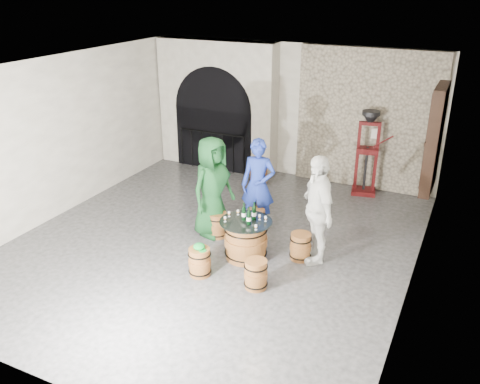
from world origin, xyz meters
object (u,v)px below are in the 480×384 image
at_px(barrel_stool_right, 300,247).
at_px(wine_bottle_right, 254,212).
at_px(barrel_stool_far, 256,221).
at_px(barrel_table, 246,240).
at_px(side_barrel, 258,172).
at_px(wine_bottle_center, 249,217).
at_px(corking_press, 368,147).
at_px(person_green, 212,187).
at_px(person_white, 317,209).
at_px(barrel_stool_left, 217,225).
at_px(wine_bottle_left, 244,213).
at_px(barrel_stool_near_right, 256,274).
at_px(person_blue, 258,185).
at_px(barrel_stool_near_left, 200,262).

distance_m(barrel_stool_right, wine_bottle_right, 1.02).
height_order(barrel_stool_far, wine_bottle_right, wine_bottle_right).
relative_size(barrel_table, side_barrel, 1.56).
distance_m(wine_bottle_center, corking_press, 4.02).
bearing_deg(barrel_stool_far, person_green, -153.37).
bearing_deg(person_white, side_barrel, -177.82).
bearing_deg(barrel_stool_left, barrel_stool_right, -3.88).
relative_size(barrel_stool_far, wine_bottle_right, 1.50).
bearing_deg(corking_press, wine_bottle_left, -120.51).
bearing_deg(barrel_stool_far, wine_bottle_left, -79.34).
height_order(barrel_stool_near_right, side_barrel, side_barrel).
distance_m(barrel_stool_near_right, wine_bottle_center, 1.03).
bearing_deg(barrel_stool_near_right, person_green, 137.99).
bearing_deg(person_blue, side_barrel, 104.35).
xyz_separation_m(barrel_stool_far, wine_bottle_right, (0.32, -0.80, 0.60)).
bearing_deg(corking_press, wine_bottle_right, -118.80).
xyz_separation_m(person_blue, wine_bottle_right, (0.37, -1.02, -0.07)).
distance_m(person_white, wine_bottle_right, 1.08).
bearing_deg(person_green, corking_press, -17.33).
distance_m(barrel_stool_right, corking_press, 3.53).
relative_size(barrel_stool_far, wine_bottle_left, 1.50).
xyz_separation_m(barrel_table, barrel_stool_far, (-0.23, 0.93, -0.11)).
height_order(barrel_stool_near_right, person_green, person_green).
relative_size(person_blue, person_white, 0.94).
bearing_deg(side_barrel, barrel_stool_near_left, -79.60).
relative_size(person_green, wine_bottle_right, 5.94).
distance_m(barrel_stool_left, wine_bottle_center, 1.24).
height_order(barrel_stool_right, person_green, person_green).
bearing_deg(person_white, wine_bottle_left, -106.96).
bearing_deg(side_barrel, person_green, -84.74).
bearing_deg(person_white, corking_press, 141.14).
bearing_deg(person_white, barrel_stool_far, -146.31).
xyz_separation_m(person_white, wine_bottle_right, (-1.01, -0.34, -0.12)).
relative_size(barrel_stool_right, person_blue, 0.27).
height_order(barrel_stool_right, barrel_stool_near_right, same).
bearing_deg(barrel_stool_left, side_barrel, 97.78).
relative_size(barrel_stool_left, side_barrel, 0.83).
relative_size(person_green, side_barrel, 3.29).
bearing_deg(barrel_stool_near_right, person_white, 65.64).
bearing_deg(corking_press, person_white, -103.51).
bearing_deg(barrel_stool_near_left, barrel_stool_right, 42.38).
distance_m(barrel_stool_far, person_white, 1.59).
distance_m(barrel_stool_far, wine_bottle_center, 1.22).
relative_size(barrel_stool_near_right, wine_bottle_right, 1.50).
relative_size(person_white, corking_press, 1.00).
bearing_deg(person_blue, barrel_stool_far, -85.41).
xyz_separation_m(wine_bottle_left, corking_press, (1.27, 3.73, 0.28)).
bearing_deg(wine_bottle_center, barrel_stool_far, 107.36).
xyz_separation_m(barrel_stool_left, barrel_stool_near_right, (1.37, -1.27, 0.00)).
bearing_deg(barrel_stool_near_right, wine_bottle_right, 116.11).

